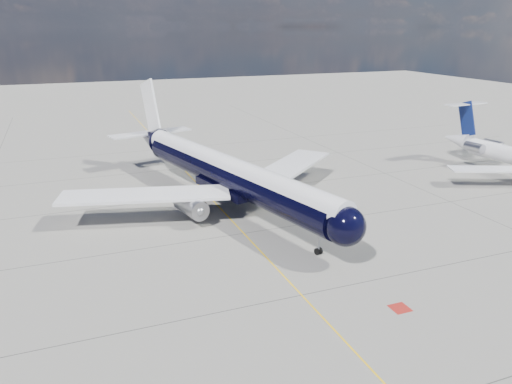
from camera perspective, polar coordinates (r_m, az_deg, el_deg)
ground at (r=75.77m, az=-6.61°, el=0.82°), size 320.00×320.00×0.00m
taxiway_centerline at (r=71.17m, az=-5.56°, el=-0.31°), size 0.16×160.00×0.01m
red_marking at (r=45.10m, az=16.13°, el=-12.63°), size 1.60×1.60×0.01m
main_airliner at (r=65.63m, az=-3.69°, el=2.35°), size 41.20×50.92×14.89m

